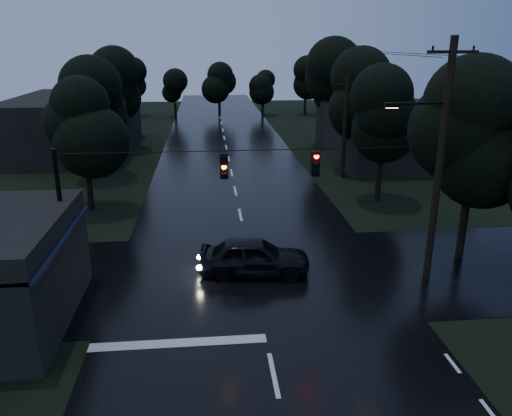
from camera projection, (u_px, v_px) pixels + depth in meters
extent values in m
cube|color=black|center=(232.00, 173.00, 38.96)|extent=(12.00, 120.00, 0.02)
cube|color=black|center=(253.00, 275.00, 21.97)|extent=(60.00, 9.00, 0.02)
cube|color=black|center=(62.00, 239.00, 17.47)|extent=(0.30, 7.00, 0.15)
cylinder|color=black|center=(35.00, 328.00, 15.16)|extent=(0.10, 0.10, 3.00)
cylinder|color=black|center=(81.00, 250.00, 20.83)|extent=(0.10, 0.10, 3.00)
cube|color=#E8B65C|center=(51.00, 276.00, 16.28)|extent=(0.06, 1.60, 0.50)
cube|color=#E8B65C|center=(71.00, 244.00, 18.82)|extent=(0.06, 1.20, 0.50)
cube|color=black|center=(390.00, 133.00, 43.34)|extent=(10.00, 14.00, 4.40)
cube|color=black|center=(75.00, 124.00, 46.30)|extent=(10.00, 16.00, 5.00)
cylinder|color=black|center=(439.00, 166.00, 20.14)|extent=(0.30, 0.30, 10.00)
cube|color=black|center=(453.00, 52.00, 18.74)|extent=(2.00, 0.12, 0.12)
cylinder|color=black|center=(420.00, 103.00, 19.24)|extent=(2.20, 0.10, 0.10)
cube|color=black|center=(392.00, 105.00, 19.16)|extent=(0.60, 0.25, 0.18)
cube|color=#FFB266|center=(392.00, 108.00, 19.19)|extent=(0.45, 0.18, 0.03)
cylinder|color=black|center=(345.00, 128.00, 36.65)|extent=(0.30, 0.30, 7.50)
cube|color=black|center=(347.00, 84.00, 35.65)|extent=(2.00, 0.12, 0.12)
cylinder|color=black|center=(63.00, 225.00, 19.38)|extent=(0.18, 0.18, 6.00)
cylinder|color=black|center=(255.00, 150.00, 19.19)|extent=(15.00, 0.03, 0.03)
cube|color=black|center=(224.00, 166.00, 19.27)|extent=(0.32, 0.25, 1.00)
sphere|color=orange|center=(224.00, 167.00, 19.12)|extent=(0.18, 0.18, 0.18)
cube|color=black|center=(315.00, 164.00, 19.60)|extent=(0.32, 0.25, 1.00)
sphere|color=#FF0C07|center=(316.00, 165.00, 19.46)|extent=(0.18, 0.18, 0.18)
cylinder|color=black|center=(463.00, 229.00, 23.40)|extent=(0.36, 0.36, 2.80)
sphere|color=black|center=(473.00, 158.00, 22.32)|extent=(4.48, 4.48, 4.48)
sphere|color=black|center=(476.00, 132.00, 21.94)|extent=(4.48, 4.48, 4.48)
sphere|color=black|center=(480.00, 104.00, 21.56)|extent=(4.48, 4.48, 4.48)
cylinder|color=black|center=(90.00, 190.00, 30.18)|extent=(0.36, 0.36, 2.45)
sphere|color=black|center=(84.00, 141.00, 29.24)|extent=(3.92, 3.92, 3.92)
sphere|color=black|center=(82.00, 124.00, 28.91)|extent=(3.92, 3.92, 3.92)
sphere|color=black|center=(80.00, 105.00, 28.57)|extent=(3.92, 3.92, 3.92)
cylinder|color=black|center=(104.00, 159.00, 37.65)|extent=(0.36, 0.36, 2.62)
sphere|color=black|center=(100.00, 117.00, 36.64)|extent=(4.20, 4.20, 4.20)
sphere|color=black|center=(99.00, 101.00, 36.28)|extent=(4.20, 4.20, 4.20)
sphere|color=black|center=(97.00, 86.00, 35.92)|extent=(4.20, 4.20, 4.20)
cylinder|color=black|center=(118.00, 135.00, 47.00)|extent=(0.36, 0.36, 2.80)
sphere|color=black|center=(115.00, 98.00, 45.92)|extent=(4.48, 4.48, 4.48)
sphere|color=black|center=(113.00, 85.00, 45.54)|extent=(4.48, 4.48, 4.48)
sphere|color=black|center=(112.00, 71.00, 45.16)|extent=(4.48, 4.48, 4.48)
cylinder|color=black|center=(378.00, 181.00, 31.83)|extent=(0.36, 0.36, 2.62)
sphere|color=black|center=(382.00, 131.00, 30.82)|extent=(4.20, 4.20, 4.20)
sphere|color=black|center=(384.00, 113.00, 30.46)|extent=(4.20, 4.20, 4.20)
sphere|color=black|center=(385.00, 94.00, 30.11)|extent=(4.20, 4.20, 4.20)
cylinder|color=black|center=(353.00, 153.00, 39.41)|extent=(0.36, 0.36, 2.80)
sphere|color=black|center=(355.00, 110.00, 38.33)|extent=(4.48, 4.48, 4.48)
sphere|color=black|center=(356.00, 94.00, 37.95)|extent=(4.48, 4.48, 4.48)
sphere|color=black|center=(357.00, 77.00, 37.57)|extent=(4.48, 4.48, 4.48)
cylinder|color=black|center=(330.00, 130.00, 48.87)|extent=(0.36, 0.36, 2.97)
sphere|color=black|center=(332.00, 93.00, 47.73)|extent=(4.76, 4.76, 4.76)
sphere|color=black|center=(332.00, 79.00, 47.32)|extent=(4.76, 4.76, 4.76)
sphere|color=black|center=(333.00, 65.00, 46.92)|extent=(4.76, 4.76, 4.76)
imported|color=black|center=(254.00, 256.00, 21.86)|extent=(5.03, 2.47, 1.65)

